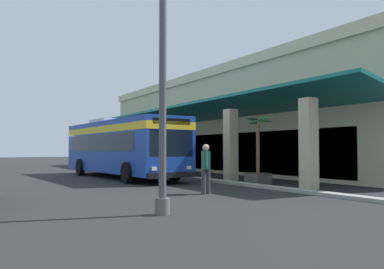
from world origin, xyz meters
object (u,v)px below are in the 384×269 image
pedestrian (206,166)px  lot_light_pole (163,58)px  potted_palm (258,169)px  transit_bus (121,144)px

pedestrian → lot_light_pole: lot_light_pole is taller
lot_light_pole → pedestrian: bearing=133.1°
pedestrian → potted_palm: size_ratio=0.58×
potted_palm → lot_light_pole: size_ratio=0.43×
transit_bus → potted_palm: size_ratio=3.72×
transit_bus → pedestrian: transit_bus is taller
transit_bus → pedestrian: bearing=-2.3°
potted_palm → pedestrian: bearing=-64.4°
transit_bus → pedestrian: (9.20, -0.37, -0.85)m
pedestrian → potted_palm: potted_palm is taller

